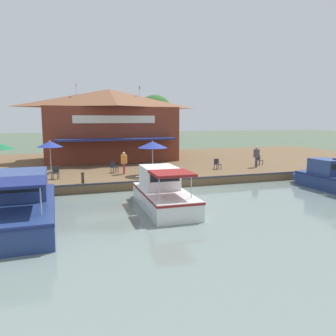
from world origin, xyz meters
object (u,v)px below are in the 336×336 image
object	(u,v)px
cafe_chair_back_row_seat	(114,167)
tree_upstream_bank	(154,114)
waterfront_restaurant	(110,124)
person_near_entrance	(124,160)
cafe_chair_under_first_umbrella	(55,172)
motorboat_distant_upstream	(161,192)
motorboat_far_downstream	(21,202)
cafe_chair_far_corner_seat	(259,159)
patio_umbrella_far_corner	(153,145)
mooring_post	(83,178)
tree_downstream_bank	(119,121)
motorboat_nearest_quay	(331,179)
patio_umbrella_by_entrance	(50,144)
cafe_chair_beside_entrance	(217,163)
person_at_quay_edge	(257,154)

from	to	relation	value
cafe_chair_back_row_seat	tree_upstream_bank	world-z (taller)	tree_upstream_bank
waterfront_restaurant	person_near_entrance	bearing A→B (deg)	-2.46
tree_upstream_bank	cafe_chair_under_first_umbrella	bearing A→B (deg)	-37.37
motorboat_distant_upstream	motorboat_far_downstream	world-z (taller)	motorboat_far_downstream
cafe_chair_far_corner_seat	tree_upstream_bank	size ratio (longest dim) A/B	0.12
patio_umbrella_far_corner	mooring_post	world-z (taller)	patio_umbrella_far_corner
motorboat_far_downstream	tree_downstream_bank	bearing A→B (deg)	159.06
person_near_entrance	motorboat_distant_upstream	distance (m)	7.78
cafe_chair_far_corner_seat	motorboat_nearest_quay	bearing A→B (deg)	-0.97
waterfront_restaurant	motorboat_nearest_quay	xyz separation A→B (m)	(16.97, 12.05, -3.43)
tree_upstream_bank	patio_umbrella_by_entrance	bearing A→B (deg)	-44.63
mooring_post	cafe_chair_under_first_umbrella	bearing A→B (deg)	-148.21
patio_umbrella_by_entrance	patio_umbrella_far_corner	bearing A→B (deg)	63.92
cafe_chair_far_corner_seat	tree_upstream_bank	world-z (taller)	tree_upstream_bank
motorboat_nearest_quay	patio_umbrella_far_corner	bearing A→B (deg)	-120.03
mooring_post	tree_upstream_bank	bearing A→B (deg)	151.04
patio_umbrella_far_corner	cafe_chair_beside_entrance	distance (m)	6.22
person_at_quay_edge	motorboat_distant_upstream	bearing A→B (deg)	-54.85
cafe_chair_back_row_seat	motorboat_distant_upstream	bearing A→B (deg)	7.42
person_near_entrance	mooring_post	distance (m)	4.63
cafe_chair_far_corner_seat	motorboat_far_downstream	bearing A→B (deg)	-64.04
waterfront_restaurant	person_at_quay_edge	bearing A→B (deg)	48.41
cafe_chair_beside_entrance	motorboat_far_downstream	size ratio (longest dim) A/B	0.10
motorboat_far_downstream	tree_upstream_bank	distance (m)	25.92
patio_umbrella_by_entrance	cafe_chair_beside_entrance	bearing A→B (deg)	79.78
waterfront_restaurant	motorboat_far_downstream	size ratio (longest dim) A/B	1.48
cafe_chair_far_corner_seat	tree_upstream_bank	distance (m)	14.92
waterfront_restaurant	patio_umbrella_by_entrance	bearing A→B (deg)	-37.38
waterfront_restaurant	motorboat_distant_upstream	bearing A→B (deg)	0.28
person_at_quay_edge	cafe_chair_under_first_umbrella	bearing A→B (deg)	-87.95
person_at_quay_edge	mooring_post	world-z (taller)	person_at_quay_edge
patio_umbrella_by_entrance	person_at_quay_edge	world-z (taller)	patio_umbrella_by_entrance
mooring_post	tree_downstream_bank	distance (m)	19.08
patio_umbrella_by_entrance	tree_downstream_bank	world-z (taller)	tree_downstream_bank
waterfront_restaurant	motorboat_distant_upstream	world-z (taller)	waterfront_restaurant
waterfront_restaurant	cafe_chair_back_row_seat	world-z (taller)	waterfront_restaurant
cafe_chair_back_row_seat	tree_upstream_bank	xyz separation A→B (m)	(-13.30, 7.03, 4.31)
cafe_chair_under_first_umbrella	tree_downstream_bank	size ratio (longest dim) A/B	0.15
person_near_entrance	motorboat_nearest_quay	size ratio (longest dim) A/B	0.24
person_near_entrance	motorboat_far_downstream	bearing A→B (deg)	-38.72
patio_umbrella_far_corner	tree_downstream_bank	size ratio (longest dim) A/B	0.43
cafe_chair_far_corner_seat	person_near_entrance	world-z (taller)	person_near_entrance
patio_umbrella_far_corner	cafe_chair_far_corner_seat	distance (m)	11.11
cafe_chair_far_corner_seat	motorboat_distant_upstream	bearing A→B (deg)	-53.28
patio_umbrella_far_corner	mooring_post	bearing A→B (deg)	-67.32
cafe_chair_under_first_umbrella	person_near_entrance	world-z (taller)	person_near_entrance
patio_umbrella_far_corner	person_at_quay_edge	bearing A→B (deg)	96.47
cafe_chair_under_first_umbrella	cafe_chair_back_row_seat	bearing A→B (deg)	109.23
waterfront_restaurant	cafe_chair_under_first_umbrella	bearing A→B (deg)	-27.03
waterfront_restaurant	person_at_quay_edge	distance (m)	14.96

